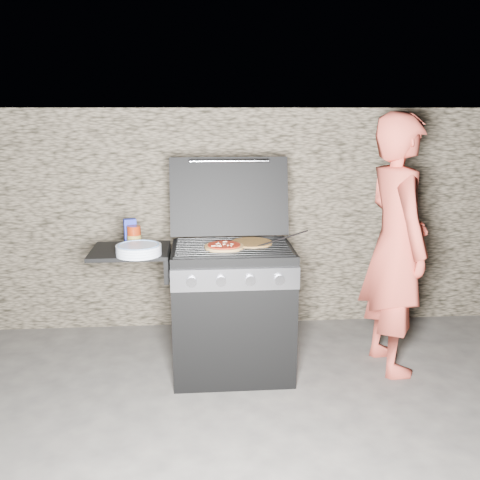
{
  "coord_description": "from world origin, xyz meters",
  "views": [
    {
      "loc": [
        -0.22,
        -3.41,
        1.79
      ],
      "look_at": [
        0.05,
        0.0,
        0.95
      ],
      "focal_mm": 40.0,
      "sensor_mm": 36.0,
      "label": 1
    }
  ],
  "objects": [
    {
      "name": "pizza_topped",
      "position": [
        -0.06,
        -0.05,
        0.93
      ],
      "size": [
        0.32,
        0.32,
        0.03
      ],
      "primitive_type": null,
      "rotation": [
        0.0,
        0.0,
        -0.3
      ],
      "color": "tan",
      "rests_on": "gas_grill"
    },
    {
      "name": "ground",
      "position": [
        0.0,
        0.0,
        0.0
      ],
      "size": [
        50.0,
        50.0,
        0.0
      ],
      "primitive_type": "plane",
      "color": "#3E3C39"
    },
    {
      "name": "gas_grill",
      "position": [
        -0.25,
        0.0,
        0.46
      ],
      "size": [
        1.34,
        0.79,
        0.91
      ],
      "primitive_type": null,
      "color": "black",
      "rests_on": "ground"
    },
    {
      "name": "blue_carton",
      "position": [
        -0.68,
        0.14,
        0.99
      ],
      "size": [
        0.09,
        0.07,
        0.17
      ],
      "primitive_type": "cube",
      "rotation": [
        0.0,
        0.0,
        0.29
      ],
      "color": "#1C2799",
      "rests_on": "gas_grill"
    },
    {
      "name": "pizza_plain",
      "position": [
        0.13,
        0.04,
        0.92
      ],
      "size": [
        0.36,
        0.36,
        0.01
      ],
      "primitive_type": "cylinder",
      "rotation": [
        0.0,
        0.0,
        -0.41
      ],
      "color": "#C3863B",
      "rests_on": "gas_grill"
    },
    {
      "name": "plate_stack",
      "position": [
        -0.6,
        -0.15,
        0.94
      ],
      "size": [
        0.37,
        0.37,
        0.07
      ],
      "primitive_type": "cylinder",
      "rotation": [
        0.0,
        0.0,
        0.4
      ],
      "color": "silver",
      "rests_on": "gas_grill"
    },
    {
      "name": "sauce_jar",
      "position": [
        -0.65,
        0.07,
        0.97
      ],
      "size": [
        0.1,
        0.1,
        0.14
      ],
      "primitive_type": "cylinder",
      "rotation": [
        0.0,
        0.0,
        0.15
      ],
      "color": "maroon",
      "rests_on": "gas_grill"
    },
    {
      "name": "stone_wall",
      "position": [
        0.0,
        1.05,
        0.9
      ],
      "size": [
        8.0,
        0.35,
        1.8
      ],
      "primitive_type": "cube",
      "color": "#81715B",
      "rests_on": "ground"
    },
    {
      "name": "person",
      "position": [
        1.12,
        0.02,
        0.89
      ],
      "size": [
        0.48,
        0.68,
        1.78
      ],
      "primitive_type": "imported",
      "rotation": [
        0.0,
        0.0,
        1.66
      ],
      "color": "#CF4A39",
      "rests_on": "ground"
    },
    {
      "name": "tongs",
      "position": [
        0.34,
        0.0,
        0.95
      ],
      "size": [
        0.36,
        0.15,
        0.08
      ],
      "primitive_type": "cylinder",
      "rotation": [
        0.0,
        1.4,
        0.37
      ],
      "color": "black",
      "rests_on": "gas_grill"
    }
  ]
}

